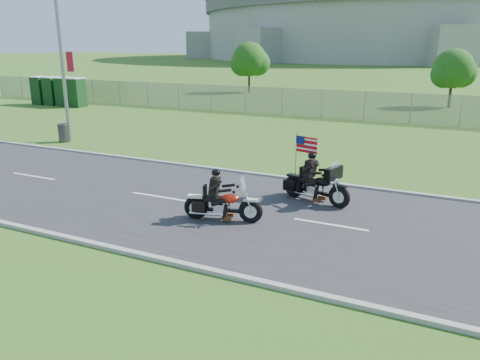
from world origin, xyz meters
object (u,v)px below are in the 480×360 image
at_px(trash_can, 64,133).
at_px(porta_toilet_d, 40,91).
at_px(porta_toilet_b, 64,92).
at_px(motorcycle_lead, 222,205).
at_px(porta_toilet_a, 77,93).
at_px(motorcycle_follow, 316,186).
at_px(porta_toilet_c, 52,92).
at_px(streetlight, 62,33).

bearing_deg(trash_can, porta_toilet_d, 141.25).
distance_m(porta_toilet_b, motorcycle_lead, 30.30).
relative_size(porta_toilet_a, motorcycle_follow, 0.93).
bearing_deg(porta_toilet_d, porta_toilet_b, 0.00).
distance_m(porta_toilet_a, motorcycle_follow, 29.23).
distance_m(porta_toilet_c, motorcycle_follow, 31.66).
bearing_deg(porta_toilet_d, trash_can, -38.75).
distance_m(porta_toilet_a, porta_toilet_c, 2.80).
xyz_separation_m(streetlight, trash_can, (-0.13, -0.53, -5.17)).
xyz_separation_m(streetlight, porta_toilet_c, (-12.82, 10.78, -4.49)).
relative_size(streetlight, porta_toilet_c, 4.35).
xyz_separation_m(porta_toilet_a, porta_toilet_b, (-1.40, 0.00, 0.00)).
bearing_deg(trash_can, porta_toilet_c, 138.30).
height_order(porta_toilet_c, porta_toilet_d, same).
distance_m(porta_toilet_a, trash_can, 15.04).
bearing_deg(porta_toilet_b, porta_toilet_c, 180.00).
relative_size(porta_toilet_d, motorcycle_lead, 0.97).
relative_size(porta_toilet_a, porta_toilet_c, 1.00).
xyz_separation_m(porta_toilet_c, trash_can, (12.69, -11.31, -0.68)).
bearing_deg(porta_toilet_a, trash_can, -48.83).
bearing_deg(streetlight, porta_toilet_d, 142.83).
distance_m(porta_toilet_c, trash_can, 17.01).
xyz_separation_m(porta_toilet_d, motorcycle_lead, (27.16, -18.01, -0.64)).
bearing_deg(porta_toilet_b, motorcycle_lead, -36.48).
bearing_deg(porta_toilet_c, porta_toilet_b, 0.00).
height_order(porta_toilet_d, trash_can, porta_toilet_d).
bearing_deg(motorcycle_lead, porta_toilet_c, 130.89).
bearing_deg(motorcycle_follow, porta_toilet_b, 166.04).
xyz_separation_m(porta_toilet_a, porta_toilet_c, (-2.80, 0.00, 0.00)).
bearing_deg(streetlight, porta_toilet_a, 132.91).
bearing_deg(motorcycle_lead, porta_toilet_a, 127.74).
bearing_deg(motorcycle_lead, porta_toilet_b, 129.37).
bearing_deg(motorcycle_follow, motorcycle_lead, -109.51).
relative_size(porta_toilet_b, porta_toilet_d, 1.00).
xyz_separation_m(porta_toilet_a, trash_can, (9.89, -11.31, -0.68)).
relative_size(streetlight, porta_toilet_b, 4.35).
relative_size(porta_toilet_b, motorcycle_lead, 0.97).
bearing_deg(streetlight, porta_toilet_c, 139.94).
bearing_deg(porta_toilet_d, porta_toilet_a, 0.00).
height_order(porta_toilet_a, porta_toilet_c, same).
relative_size(porta_toilet_c, trash_can, 2.44).
relative_size(motorcycle_lead, trash_can, 2.52).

